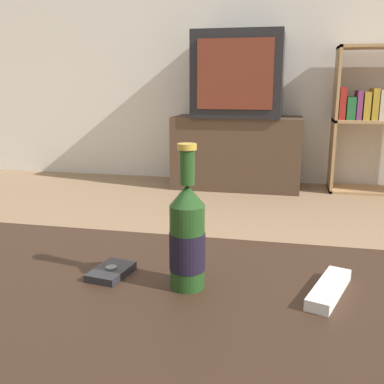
{
  "coord_description": "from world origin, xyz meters",
  "views": [
    {
      "loc": [
        0.22,
        -0.64,
        0.78
      ],
      "look_at": [
        0.0,
        0.38,
        0.53
      ],
      "focal_mm": 42.0,
      "sensor_mm": 36.0,
      "label": 1
    }
  ],
  "objects_px": {
    "beer_bottle": "(187,237)",
    "cell_phone": "(111,271)",
    "bookshelf": "(371,115)",
    "remote_control": "(329,289)",
    "television": "(239,75)",
    "tv_stand": "(237,152)"
  },
  "relations": [
    {
      "from": "beer_bottle",
      "to": "remote_control",
      "type": "bearing_deg",
      "value": 5.16
    },
    {
      "from": "bookshelf",
      "to": "remote_control",
      "type": "relative_size",
      "value": 6.34
    },
    {
      "from": "tv_stand",
      "to": "beer_bottle",
      "type": "distance_m",
      "value": 2.69
    },
    {
      "from": "tv_stand",
      "to": "television",
      "type": "xyz_separation_m",
      "value": [
        0.0,
        -0.0,
        0.57
      ]
    },
    {
      "from": "tv_stand",
      "to": "remote_control",
      "type": "xyz_separation_m",
      "value": [
        0.47,
        -2.64,
        0.17
      ]
    },
    {
      "from": "tv_stand",
      "to": "cell_phone",
      "type": "height_order",
      "value": "tv_stand"
    },
    {
      "from": "beer_bottle",
      "to": "cell_phone",
      "type": "distance_m",
      "value": 0.18
    },
    {
      "from": "cell_phone",
      "to": "remote_control",
      "type": "height_order",
      "value": "remote_control"
    },
    {
      "from": "beer_bottle",
      "to": "cell_phone",
      "type": "bearing_deg",
      "value": 173.18
    },
    {
      "from": "tv_stand",
      "to": "television",
      "type": "distance_m",
      "value": 0.57
    },
    {
      "from": "bookshelf",
      "to": "cell_phone",
      "type": "bearing_deg",
      "value": -107.96
    },
    {
      "from": "television",
      "to": "remote_control",
      "type": "xyz_separation_m",
      "value": [
        0.47,
        -2.64,
        -0.4
      ]
    },
    {
      "from": "bookshelf",
      "to": "cell_phone",
      "type": "height_order",
      "value": "bookshelf"
    },
    {
      "from": "beer_bottle",
      "to": "cell_phone",
      "type": "relative_size",
      "value": 2.5
    },
    {
      "from": "tv_stand",
      "to": "remote_control",
      "type": "relative_size",
      "value": 5.8
    },
    {
      "from": "tv_stand",
      "to": "bookshelf",
      "type": "relative_size",
      "value": 0.92
    },
    {
      "from": "tv_stand",
      "to": "cell_phone",
      "type": "xyz_separation_m",
      "value": [
        0.07,
        -2.65,
        0.17
      ]
    },
    {
      "from": "television",
      "to": "cell_phone",
      "type": "xyz_separation_m",
      "value": [
        0.07,
        -2.64,
        -0.41
      ]
    },
    {
      "from": "tv_stand",
      "to": "bookshelf",
      "type": "xyz_separation_m",
      "value": [
        0.95,
        0.07,
        0.29
      ]
    },
    {
      "from": "tv_stand",
      "to": "remote_control",
      "type": "bearing_deg",
      "value": -80.01
    },
    {
      "from": "television",
      "to": "remote_control",
      "type": "relative_size",
      "value": 3.89
    },
    {
      "from": "television",
      "to": "remote_control",
      "type": "distance_m",
      "value": 2.71
    }
  ]
}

